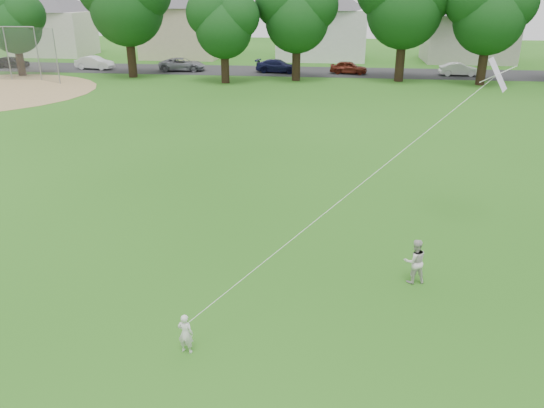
# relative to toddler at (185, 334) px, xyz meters

# --- Properties ---
(ground) EXTENTS (160.00, 160.00, 0.00)m
(ground) POSITION_rel_toddler_xyz_m (1.00, 1.28, -0.48)
(ground) COLOR #215613
(ground) RESTS_ON ground
(street) EXTENTS (90.00, 7.00, 0.01)m
(street) POSITION_rel_toddler_xyz_m (1.00, 43.28, -0.48)
(street) COLOR #2D2D30
(street) RESTS_ON ground
(toddler) EXTENTS (0.38, 0.28, 0.97)m
(toddler) POSITION_rel_toddler_xyz_m (0.00, 0.00, 0.00)
(toddler) COLOR silver
(toddler) RESTS_ON ground
(older_boy) EXTENTS (0.72, 0.62, 1.28)m
(older_boy) POSITION_rel_toddler_xyz_m (5.36, 3.71, 0.16)
(older_boy) COLOR beige
(older_boy) RESTS_ON ground
(kite) EXTENTS (4.38, 4.38, 11.73)m
(kite) POSITION_rel_toddler_xyz_m (3.92, 3.77, 2.42)
(kite) COLOR white
(kite) RESTS_ON ground
(baseball_backstop) EXTENTS (10.22, 2.53, 4.48)m
(baseball_backstop) POSITION_rel_toddler_xyz_m (-25.59, 34.60, 1.76)
(baseball_backstop) COLOR gray
(baseball_backstop) RESTS_ON ground
(tree_row) EXTENTS (80.54, 8.18, 11.42)m
(tree_row) POSITION_rel_toddler_xyz_m (7.62, 37.54, 5.99)
(tree_row) COLOR black
(tree_row) RESTS_ON ground
(parked_cars) EXTENTS (47.62, 2.52, 1.26)m
(parked_cars) POSITION_rel_toddler_xyz_m (-8.50, 42.28, 0.13)
(parked_cars) COLOR black
(parked_cars) RESTS_ON ground
(house_row) EXTENTS (77.26, 14.24, 10.58)m
(house_row) POSITION_rel_toddler_xyz_m (3.27, 53.28, 4.62)
(house_row) COLOR silver
(house_row) RESTS_ON ground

